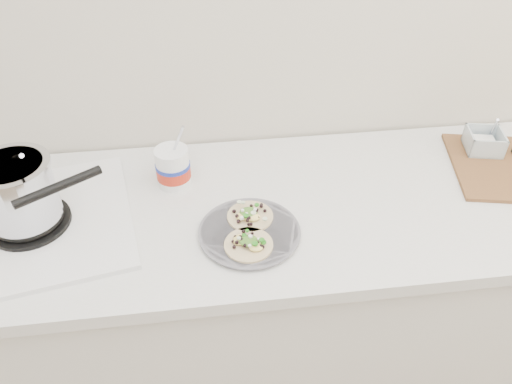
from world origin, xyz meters
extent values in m
cube|color=beige|center=(0.00, 1.73, 1.30)|extent=(3.50, 0.05, 2.60)
cube|color=silver|center=(0.00, 1.43, 0.43)|extent=(2.40, 0.62, 0.86)
cube|color=silver|center=(0.00, 1.41, 0.88)|extent=(2.44, 0.66, 0.04)
cube|color=silver|center=(-0.66, 1.40, 0.91)|extent=(0.59, 0.56, 0.01)
cylinder|color=black|center=(-0.66, 1.40, 0.92)|extent=(0.21, 0.21, 0.01)
torus|color=black|center=(-0.66, 1.40, 0.94)|extent=(0.18, 0.18, 0.02)
cylinder|color=silver|center=(-0.66, 1.40, 1.03)|extent=(0.18, 0.18, 0.16)
cylinder|color=slate|center=(-0.09, 1.30, 0.91)|extent=(0.25, 0.25, 0.01)
cylinder|color=slate|center=(-0.09, 1.30, 0.91)|extent=(0.27, 0.27, 0.00)
cylinder|color=white|center=(-0.28, 1.54, 0.96)|extent=(0.10, 0.10, 0.12)
cylinder|color=red|center=(-0.28, 1.54, 0.95)|extent=(0.10, 0.10, 0.04)
cylinder|color=#192D99|center=(-0.28, 1.54, 0.97)|extent=(0.10, 0.10, 0.01)
cube|color=white|center=(0.69, 1.58, 0.93)|extent=(0.07, 0.07, 0.03)
camera|label=1|loc=(-0.19, 0.37, 1.81)|focal=35.00mm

